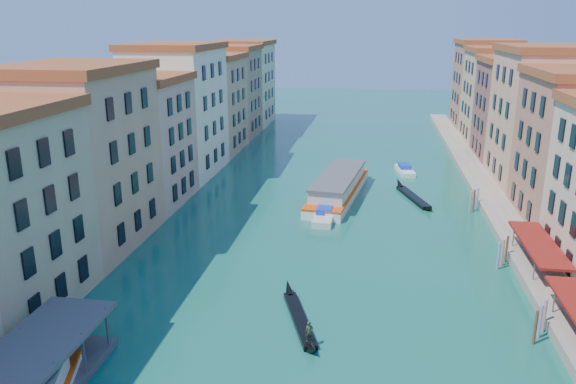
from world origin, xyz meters
name	(u,v)px	position (x,y,z in m)	size (l,w,h in m)	color
left_bank_palazzos	(164,121)	(-26.00, 64.68, 9.71)	(12.80, 128.40, 21.00)	beige
right_bank_palazzos	(554,131)	(30.00, 65.00, 9.75)	(12.80, 128.40, 21.00)	brown
quay	(486,193)	(22.00, 65.00, 0.50)	(4.00, 140.00, 1.00)	gray
mooring_poles_right	(531,306)	(19.10, 28.80, 1.30)	(1.44, 54.24, 3.20)	#552F1D
vaporetto_far	(338,186)	(0.87, 61.65, 1.52)	(8.12, 23.16, 3.37)	white
gondola_fore	(299,317)	(0.01, 25.60, 0.40)	(4.73, 11.57, 2.38)	black
gondola_far	(412,196)	(11.38, 62.22, 0.39)	(5.19, 13.17, 1.92)	black
motorboat_mid	(324,215)	(-0.22, 51.52, 0.60)	(2.50, 7.53, 1.55)	silver
motorboat_far	(405,170)	(10.97, 76.58, 0.54)	(3.22, 6.94, 1.38)	white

